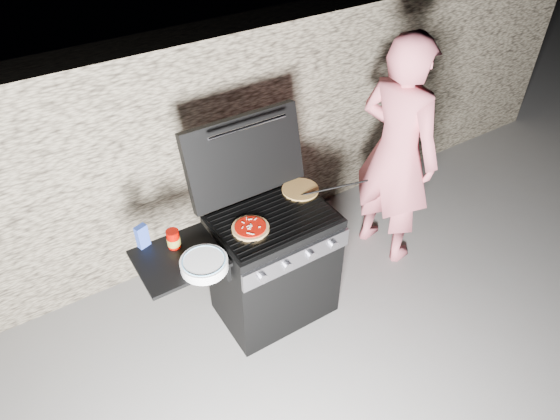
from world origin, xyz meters
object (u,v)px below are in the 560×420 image
gas_grill (243,280)px  sauce_jar (173,239)px  person (396,153)px  pizza_topped (250,228)px

gas_grill → sauce_jar: 0.66m
person → gas_grill: bearing=83.3°
sauce_jar → person: bearing=0.1°
pizza_topped → sauce_jar: bearing=165.3°
gas_grill → pizza_topped: size_ratio=5.59×
pizza_topped → sauce_jar: size_ratio=1.95×
gas_grill → pizza_topped: 0.47m
gas_grill → person: size_ratio=0.71×
sauce_jar → person: person is taller
pizza_topped → person: bearing=5.3°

